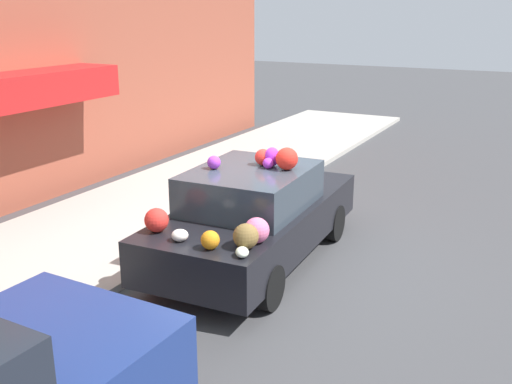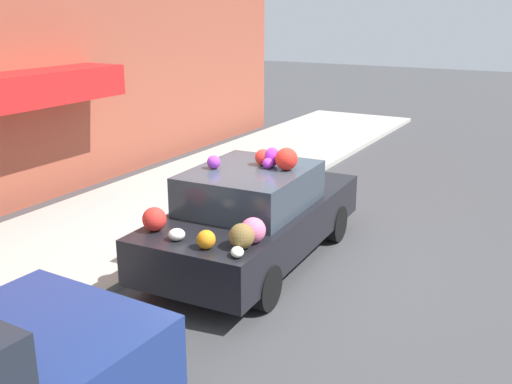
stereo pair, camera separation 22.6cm
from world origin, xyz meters
name	(u,v)px [view 1 (the left image)]	position (x,y,z in m)	size (l,w,h in m)	color
ground_plane	(257,261)	(0.00, 0.00, 0.00)	(60.00, 60.00, 0.00)	#424244
sidewalk_curb	(111,227)	(0.00, 2.70, 0.05)	(24.00, 3.20, 0.10)	#B2ADA3
fire_hydrant	(239,177)	(2.38, 1.63, 0.45)	(0.20, 0.20, 0.70)	gold
art_car	(254,215)	(-0.07, 0.01, 0.72)	(4.06, 1.84, 1.70)	black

